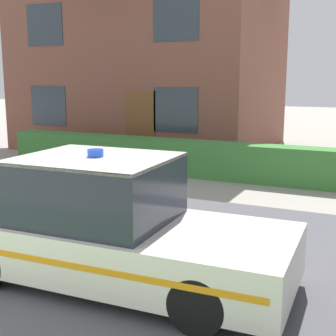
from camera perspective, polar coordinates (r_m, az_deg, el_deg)
road_strip at (r=7.41m, az=-7.03°, el=-8.67°), size 28.00×5.75×0.01m
garden_hedge at (r=11.48m, az=10.21°, el=0.60°), size 14.10×0.68×0.90m
police_car at (r=5.78m, az=-7.15°, el=-7.12°), size 4.35×1.84×1.63m
house_left at (r=17.47m, az=-1.80°, el=15.36°), size 8.79×6.61×7.50m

